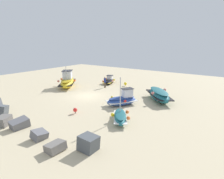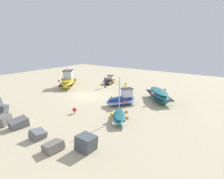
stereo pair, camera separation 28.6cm
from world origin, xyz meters
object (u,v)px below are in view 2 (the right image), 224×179
object	(u,v)px
fishing_boat_2	(122,100)
fishing_boat_3	(110,81)
mooring_buoy_0	(126,84)
fishing_boat_4	(119,117)
mooring_buoy_1	(75,110)
fishing_boat_0	(68,81)
fishing_boat_1	(159,95)
person_walking	(105,81)

from	to	relation	value
fishing_boat_2	fishing_boat_3	bearing A→B (deg)	74.64
fishing_boat_2	mooring_buoy_0	world-z (taller)	fishing_boat_2
fishing_boat_3	fishing_boat_4	distance (m)	15.52
fishing_boat_4	mooring_buoy_0	world-z (taller)	fishing_boat_4
mooring_buoy_1	fishing_boat_2	bearing A→B (deg)	-116.43
fishing_boat_0	mooring_buoy_0	bearing A→B (deg)	-90.89
fishing_boat_1	fishing_boat_3	world-z (taller)	fishing_boat_1
fishing_boat_0	mooring_buoy_1	size ratio (longest dim) A/B	9.51
mooring_buoy_0	mooring_buoy_1	distance (m)	12.96
fishing_boat_1	mooring_buoy_1	size ratio (longest dim) A/B	8.83
person_walking	mooring_buoy_1	size ratio (longest dim) A/B	2.95
mooring_buoy_0	mooring_buoy_1	xyz separation A→B (m)	(-2.03, 12.80, -0.02)
fishing_boat_4	mooring_buoy_0	xyz separation A→B (m)	(6.62, -11.88, -0.05)
person_walking	mooring_buoy_1	bearing A→B (deg)	118.17
fishing_boat_0	fishing_boat_2	world-z (taller)	fishing_boat_0
fishing_boat_3	mooring_buoy_0	bearing A→B (deg)	-111.78
fishing_boat_0	fishing_boat_2	bearing A→B (deg)	-141.45
fishing_boat_0	fishing_boat_4	bearing A→B (deg)	-154.30
fishing_boat_1	fishing_boat_4	xyz separation A→B (m)	(0.48, 7.69, -0.27)
fishing_boat_0	fishing_boat_3	bearing A→B (deg)	-72.93
fishing_boat_2	mooring_buoy_1	xyz separation A→B (m)	(2.39, 4.81, -0.25)
fishing_boat_2	person_walking	size ratio (longest dim) A/B	2.20
fishing_boat_1	fishing_boat_3	size ratio (longest dim) A/B	1.39
fishing_boat_1	fishing_boat_4	distance (m)	7.71
fishing_boat_1	fishing_boat_2	bearing A→B (deg)	104.91
person_walking	fishing_boat_4	bearing A→B (deg)	139.71
fishing_boat_4	fishing_boat_3	bearing A→B (deg)	-174.59
fishing_boat_2	mooring_buoy_0	bearing A→B (deg)	60.33
person_walking	mooring_buoy_0	bearing A→B (deg)	-118.89
fishing_boat_0	fishing_boat_1	bearing A→B (deg)	-123.83
fishing_boat_3	mooring_buoy_0	world-z (taller)	fishing_boat_3
fishing_boat_0	mooring_buoy_0	world-z (taller)	fishing_boat_0
mooring_buoy_0	fishing_boat_2	bearing A→B (deg)	118.97
person_walking	fishing_boat_0	bearing A→B (deg)	35.78
fishing_boat_2	fishing_boat_4	world-z (taller)	fishing_boat_4
fishing_boat_0	mooring_buoy_0	distance (m)	8.92
fishing_boat_0	mooring_buoy_1	distance (m)	11.59
fishing_boat_0	mooring_buoy_0	size ratio (longest dim) A/B	8.87
fishing_boat_0	fishing_boat_4	distance (m)	15.01
fishing_boat_4	mooring_buoy_1	world-z (taller)	fishing_boat_4
fishing_boat_0	person_walking	bearing A→B (deg)	-100.14
fishing_boat_4	fishing_boat_1	bearing A→B (deg)	142.52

